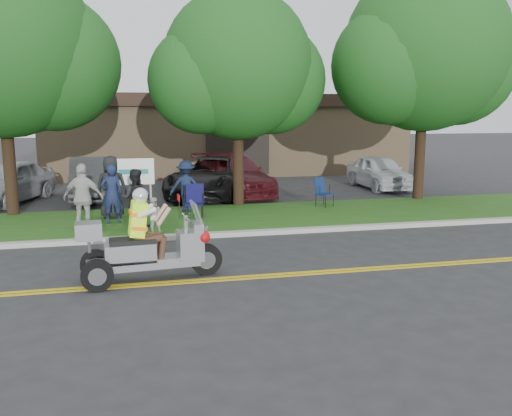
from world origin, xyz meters
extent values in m
plane|color=#28282B|center=(0.00, 0.00, 0.00)|extent=(120.00, 120.00, 0.00)
cube|color=gold|center=(0.00, -0.58, 0.01)|extent=(60.00, 0.10, 0.01)
cube|color=gold|center=(0.00, -0.42, 0.01)|extent=(60.00, 0.10, 0.01)
cube|color=#A8A89E|center=(0.00, 3.05, 0.06)|extent=(60.00, 0.25, 0.12)
cube|color=#284B14|center=(0.00, 5.20, 0.06)|extent=(60.00, 4.00, 0.10)
cube|color=#9E7F5B|center=(2.00, 19.00, 2.00)|extent=(18.00, 8.00, 4.00)
cube|color=black|center=(2.00, 14.95, 3.70)|extent=(18.00, 0.30, 0.60)
cylinder|color=#332114|center=(-6.50, 7.00, 2.30)|extent=(0.36, 0.36, 4.59)
sphere|color=#1B4F16|center=(-6.50, 7.00, 5.08)|extent=(5.40, 5.40, 5.40)
sphere|color=#1B4F16|center=(-5.15, 7.30, 4.59)|extent=(4.05, 4.05, 4.05)
cylinder|color=#332114|center=(0.50, 7.20, 2.10)|extent=(0.36, 0.36, 4.20)
sphere|color=#1B4F16|center=(0.50, 7.20, 4.65)|extent=(4.80, 4.80, 4.80)
sphere|color=#1B4F16|center=(1.70, 7.50, 4.20)|extent=(3.60, 3.60, 3.60)
sphere|color=#1B4F16|center=(-0.70, 7.00, 4.12)|extent=(3.36, 3.36, 3.36)
cylinder|color=#332114|center=(7.00, 7.00, 2.38)|extent=(0.36, 0.36, 4.76)
sphere|color=#1B4F16|center=(7.00, 7.00, 5.27)|extent=(5.60, 5.60, 5.60)
sphere|color=#1B4F16|center=(8.40, 7.30, 4.76)|extent=(4.20, 4.20, 4.20)
sphere|color=#1B4F16|center=(5.60, 6.80, 4.68)|extent=(3.92, 3.92, 3.92)
cylinder|color=silver|center=(-3.40, 6.60, 0.55)|extent=(0.06, 0.06, 1.10)
cylinder|color=silver|center=(-2.40, 6.60, 0.55)|extent=(0.06, 0.06, 1.10)
cube|color=white|center=(-2.90, 6.60, 1.35)|extent=(1.25, 0.06, 0.80)
cylinder|color=black|center=(-1.59, -0.13, 0.31)|extent=(0.63, 0.20, 0.62)
cylinder|color=black|center=(-3.62, -0.69, 0.29)|extent=(0.59, 0.21, 0.58)
cylinder|color=black|center=(-3.69, 0.05, 0.29)|extent=(0.59, 0.21, 0.58)
cube|color=#9DA0A5|center=(-2.73, -0.23, 0.35)|extent=(2.00, 0.66, 0.19)
cube|color=#9DA0A5|center=(-3.04, -0.26, 0.57)|extent=(0.97, 0.56, 0.36)
cube|color=black|center=(-2.98, -0.26, 0.79)|extent=(0.87, 0.51, 0.10)
cube|color=#9DA0A5|center=(-1.90, -0.16, 0.62)|extent=(0.51, 0.54, 0.57)
cube|color=silver|center=(-1.76, -0.14, 1.22)|extent=(0.24, 0.49, 0.51)
cube|color=#9DA0A5|center=(-3.76, -0.33, 1.04)|extent=(0.50, 0.48, 0.31)
sphere|color=#B20C0F|center=(-1.65, -0.28, 0.81)|extent=(0.23, 0.23, 0.23)
cube|color=#C0FF1A|center=(-2.87, -0.25, 1.20)|extent=(0.39, 0.45, 0.67)
sphere|color=silver|center=(-2.81, -0.24, 1.64)|extent=(0.30, 0.30, 0.30)
cylinder|color=black|center=(-1.48, 4.93, 0.31)|extent=(0.03, 0.03, 0.41)
cylinder|color=black|center=(-1.04, 4.84, 0.31)|extent=(0.03, 0.03, 0.41)
cylinder|color=black|center=(-1.40, 5.34, 0.31)|extent=(0.03, 0.03, 0.41)
cylinder|color=black|center=(-0.95, 5.25, 0.31)|extent=(0.03, 0.03, 0.41)
cube|color=#0F0D40|center=(-1.22, 5.09, 0.53)|extent=(0.60, 0.56, 0.04)
cube|color=#0F0D40|center=(-1.17, 5.31, 0.81)|extent=(0.54, 0.25, 0.56)
cylinder|color=black|center=(3.09, 5.87, 0.30)|extent=(0.03, 0.03, 0.39)
cylinder|color=black|center=(3.45, 6.10, 0.30)|extent=(0.03, 0.03, 0.39)
cylinder|color=black|center=(2.88, 6.20, 0.30)|extent=(0.03, 0.03, 0.39)
cylinder|color=black|center=(3.24, 6.43, 0.30)|extent=(0.03, 0.03, 0.39)
cube|color=#112250|center=(3.16, 6.15, 0.50)|extent=(0.65, 0.64, 0.04)
cube|color=#112250|center=(3.05, 6.33, 0.77)|extent=(0.49, 0.39, 0.53)
imported|color=#182244|center=(-3.51, 4.93, 0.92)|extent=(0.61, 0.41, 1.64)
imported|color=black|center=(-2.89, 4.17, 0.89)|extent=(0.86, 0.73, 1.58)
imported|color=#B9B9B2|center=(-4.19, 4.01, 0.99)|extent=(1.11, 0.70, 1.77)
imported|color=#151F3B|center=(-1.33, 6.28, 0.89)|extent=(1.09, 0.72, 1.58)
imported|color=black|center=(-3.54, 5.72, 1.02)|extent=(0.95, 0.67, 1.82)
imported|color=beige|center=(-2.46, 3.40, 0.57)|extent=(0.46, 0.37, 0.92)
imported|color=#98999E|center=(-7.20, 9.90, 0.75)|extent=(3.09, 4.74, 1.50)
imported|color=#323234|center=(-4.32, 9.99, 0.75)|extent=(1.84, 4.63, 1.50)
imported|color=black|center=(-0.03, 9.69, 0.74)|extent=(4.44, 5.90, 1.49)
imported|color=#471015|center=(0.80, 10.04, 0.75)|extent=(2.97, 5.43, 1.49)
imported|color=silver|center=(7.09, 10.33, 0.69)|extent=(1.73, 4.07, 1.37)
camera|label=1|loc=(-2.94, -10.36, 3.18)|focal=38.00mm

